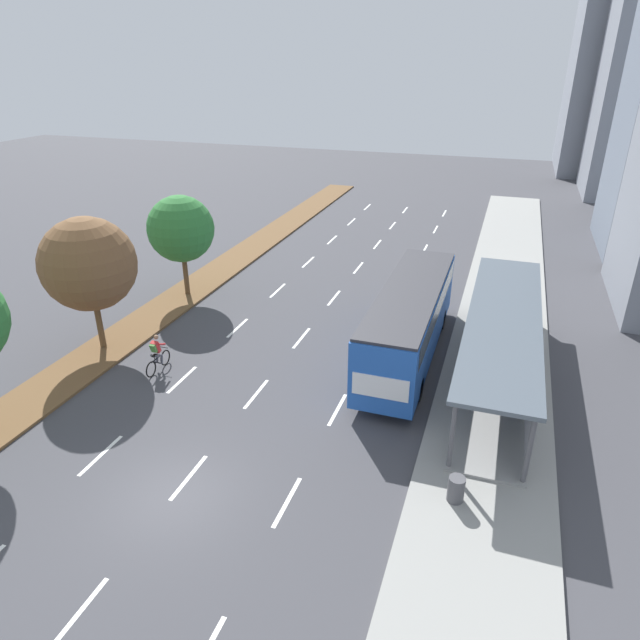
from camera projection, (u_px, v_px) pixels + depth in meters
ground_plane at (173, 497)px, 17.68m from camera, size 140.00×140.00×0.00m
median_strip at (229, 264)px, 37.18m from camera, size 2.60×52.00×0.12m
sidewalk_right at (504, 297)px, 32.07m from camera, size 4.50×52.00×0.15m
lane_divider_left at (278, 290)px, 33.17m from camera, size 0.14×44.82×0.01m
lane_divider_center at (334, 298)px, 32.15m from camera, size 0.14×44.82×0.01m
lane_divider_right at (394, 306)px, 31.13m from camera, size 0.14×44.82×0.01m
bus_shelter at (508, 341)px, 23.27m from camera, size 2.90×14.29×2.86m
bus at (409, 316)px, 25.07m from camera, size 2.54×11.29×3.37m
cyclist at (157, 355)px, 24.42m from camera, size 0.46×1.82×1.71m
median_tree_second at (88, 264)px, 24.80m from camera, size 4.22×4.22×6.24m
median_tree_third at (181, 229)px, 30.81m from camera, size 3.68×3.68×5.69m
trash_bin at (456, 489)px, 17.18m from camera, size 0.52×0.52×0.85m
building_tall_right at (606, 74)px, 63.71m from camera, size 7.68×14.65×21.29m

